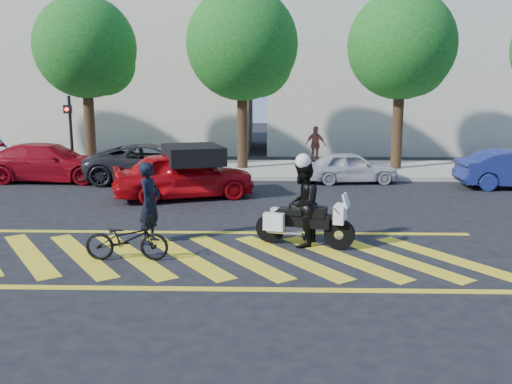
{
  "coord_description": "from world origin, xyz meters",
  "views": [
    {
      "loc": [
        1.21,
        -10.9,
        3.47
      ],
      "look_at": [
        0.86,
        1.74,
        1.05
      ],
      "focal_mm": 38.0,
      "sensor_mm": 36.0,
      "label": 1
    }
  ],
  "objects_px": {
    "officer_bike": "(150,203)",
    "parked_left": "(50,162)",
    "police_motorcycle": "(303,222)",
    "bicycle": "(127,239)",
    "red_convertible": "(184,175)",
    "parked_mid_left": "(154,163)",
    "officer_moto": "(302,204)",
    "parked_mid_right": "(351,167)"
  },
  "relations": [
    {
      "from": "police_motorcycle",
      "to": "parked_left",
      "type": "relative_size",
      "value": 0.44
    },
    {
      "from": "bicycle",
      "to": "parked_mid_left",
      "type": "xyz_separation_m",
      "value": [
        -1.45,
        9.5,
        0.26
      ]
    },
    {
      "from": "officer_moto",
      "to": "red_convertible",
      "type": "height_order",
      "value": "officer_moto"
    },
    {
      "from": "officer_bike",
      "to": "parked_mid_left",
      "type": "height_order",
      "value": "officer_bike"
    },
    {
      "from": "parked_mid_left",
      "to": "bicycle",
      "type": "bearing_deg",
      "value": -176.31
    },
    {
      "from": "bicycle",
      "to": "parked_mid_right",
      "type": "xyz_separation_m",
      "value": [
        5.92,
        9.5,
        0.14
      ]
    },
    {
      "from": "bicycle",
      "to": "red_convertible",
      "type": "bearing_deg",
      "value": -1.74
    },
    {
      "from": "bicycle",
      "to": "parked_mid_left",
      "type": "distance_m",
      "value": 9.61
    },
    {
      "from": "bicycle",
      "to": "parked_left",
      "type": "height_order",
      "value": "parked_left"
    },
    {
      "from": "parked_left",
      "to": "parked_mid_left",
      "type": "xyz_separation_m",
      "value": [
        3.99,
        0.0,
        -0.01
      ]
    },
    {
      "from": "parked_mid_left",
      "to": "red_convertible",
      "type": "bearing_deg",
      "value": -157.53
    },
    {
      "from": "bicycle",
      "to": "parked_mid_right",
      "type": "bearing_deg",
      "value": -32.22
    },
    {
      "from": "parked_left",
      "to": "parked_mid_left",
      "type": "relative_size",
      "value": 0.97
    },
    {
      "from": "parked_left",
      "to": "parked_mid_right",
      "type": "distance_m",
      "value": 11.36
    },
    {
      "from": "parked_left",
      "to": "parked_mid_right",
      "type": "relative_size",
      "value": 1.43
    },
    {
      "from": "parked_left",
      "to": "parked_mid_left",
      "type": "bearing_deg",
      "value": -88.82
    },
    {
      "from": "parked_mid_right",
      "to": "parked_mid_left",
      "type": "bearing_deg",
      "value": 84.16
    },
    {
      "from": "officer_bike",
      "to": "parked_mid_left",
      "type": "relative_size",
      "value": 0.36
    },
    {
      "from": "police_motorcycle",
      "to": "bicycle",
      "type": "bearing_deg",
      "value": -144.14
    },
    {
      "from": "officer_bike",
      "to": "police_motorcycle",
      "type": "bearing_deg",
      "value": -79.85
    },
    {
      "from": "bicycle",
      "to": "parked_mid_left",
      "type": "relative_size",
      "value": 0.33
    },
    {
      "from": "officer_bike",
      "to": "officer_moto",
      "type": "distance_m",
      "value": 3.44
    },
    {
      "from": "police_motorcycle",
      "to": "parked_mid_left",
      "type": "height_order",
      "value": "parked_mid_left"
    },
    {
      "from": "bicycle",
      "to": "red_convertible",
      "type": "distance_m",
      "value": 6.4
    },
    {
      "from": "officer_bike",
      "to": "red_convertible",
      "type": "relative_size",
      "value": 0.42
    },
    {
      "from": "parked_mid_right",
      "to": "officer_bike",
      "type": "bearing_deg",
      "value": 139.23
    },
    {
      "from": "officer_bike",
      "to": "officer_moto",
      "type": "height_order",
      "value": "officer_moto"
    },
    {
      "from": "red_convertible",
      "to": "parked_left",
      "type": "relative_size",
      "value": 0.9
    },
    {
      "from": "officer_moto",
      "to": "parked_mid_left",
      "type": "relative_size",
      "value": 0.37
    },
    {
      "from": "parked_left",
      "to": "officer_moto",
      "type": "bearing_deg",
      "value": -131.43
    },
    {
      "from": "officer_bike",
      "to": "parked_left",
      "type": "relative_size",
      "value": 0.37
    },
    {
      "from": "bicycle",
      "to": "officer_moto",
      "type": "distance_m",
      "value": 3.85
    },
    {
      "from": "red_convertible",
      "to": "parked_left",
      "type": "distance_m",
      "value": 6.4
    },
    {
      "from": "bicycle",
      "to": "police_motorcycle",
      "type": "relative_size",
      "value": 0.78
    },
    {
      "from": "parked_left",
      "to": "police_motorcycle",
      "type": "bearing_deg",
      "value": -131.34
    },
    {
      "from": "police_motorcycle",
      "to": "officer_moto",
      "type": "relative_size",
      "value": 1.14
    },
    {
      "from": "officer_bike",
      "to": "officer_moto",
      "type": "bearing_deg",
      "value": -80.05
    },
    {
      "from": "officer_bike",
      "to": "red_convertible",
      "type": "height_order",
      "value": "officer_bike"
    },
    {
      "from": "police_motorcycle",
      "to": "red_convertible",
      "type": "xyz_separation_m",
      "value": [
        -3.5,
        5.24,
        0.22
      ]
    },
    {
      "from": "bicycle",
      "to": "police_motorcycle",
      "type": "xyz_separation_m",
      "value": [
        3.66,
        1.16,
        0.09
      ]
    },
    {
      "from": "police_motorcycle",
      "to": "red_convertible",
      "type": "bearing_deg",
      "value": 142.04
    },
    {
      "from": "bicycle",
      "to": "officer_moto",
      "type": "bearing_deg",
      "value": -72.84
    }
  ]
}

